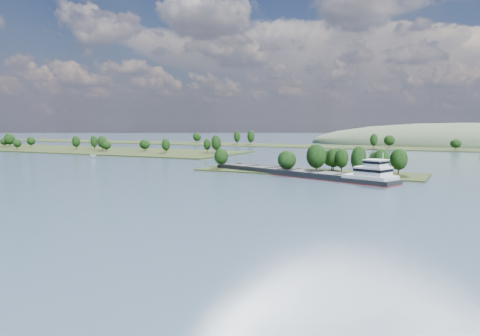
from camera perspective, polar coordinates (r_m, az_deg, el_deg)
The scene contains 7 objects.
ground at distance 153.85m, azimuth 1.28°, elevation -2.69°, with size 1800.00×1800.00×0.00m, color #3A4C64.
tree_island at distance 206.49m, azimuth 9.87°, elevation 0.41°, with size 100.00×30.04×13.80m.
left_bank at distance 404.73m, azimuth -20.22°, elevation 2.21°, with size 300.00×80.00×14.36m.
back_shoreline at distance 422.21m, azimuth 18.64°, elevation 2.37°, with size 900.00×60.00×15.71m.
hill_west at distance 518.51m, azimuth 25.80°, elevation 2.57°, with size 320.00×160.00×44.00m, color #46593D.
cargo_barge at distance 192.78m, azimuth 8.33°, elevation -0.62°, with size 87.83×41.20×12.14m.
motorboat at distance 309.15m, azimuth -17.46°, elevation 1.41°, with size 2.14×5.68×2.19m, color silver.
Camera 1 is at (64.29, -18.02, 22.07)m, focal length 35.00 mm.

